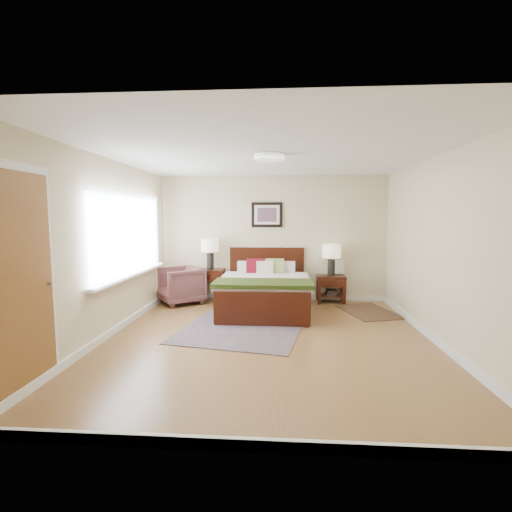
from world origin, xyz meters
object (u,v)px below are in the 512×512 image
bed (265,284)px  nightstand_right (331,286)px  rug_persian (247,323)px  lamp_right (332,254)px  lamp_left (210,248)px  armchair (180,285)px  nightstand_left (210,276)px

bed → nightstand_right: bed is taller
nightstand_right → rug_persian: size_ratio=0.22×
lamp_right → nightstand_right: bearing=-90.0°
bed → lamp_left: 1.45m
armchair → lamp_right: bearing=59.0°
armchair → rug_persian: (1.42, -1.29, -0.35)m
nightstand_right → lamp_right: (0.00, 0.01, 0.63)m
bed → armchair: bearing=164.7°
nightstand_right → lamp_left: (-2.38, 0.01, 0.73)m
lamp_right → armchair: lamp_right is taller
lamp_right → rug_persian: bearing=-133.9°
nightstand_left → armchair: (-0.54, -0.25, -0.16)m
lamp_right → lamp_left: bearing=180.0°
rug_persian → bed: bearing=84.8°
bed → nightstand_left: size_ratio=3.04×
nightstand_left → nightstand_right: bearing=0.2°
lamp_right → armchair: 3.00m
lamp_right → rug_persian: size_ratio=0.25×
nightstand_right → rug_persian: 2.19m
bed → lamp_left: lamp_left is taller
nightstand_left → nightstand_right: (2.38, 0.01, -0.18)m
bed → nightstand_right: bearing=29.3°
bed → rug_persian: size_ratio=0.80×
rug_persian → lamp_right: bearing=56.7°
armchair → rug_persian: bearing=11.4°
nightstand_right → lamp_right: lamp_right is taller
nightstand_left → nightstand_right: 2.39m
lamp_right → bed: bearing=-150.2°
bed → nightstand_left: (-1.12, 0.70, 0.03)m
bed → rug_persian: bearing=-105.8°
nightstand_right → rug_persian: (-1.51, -1.55, -0.33)m
nightstand_left → rug_persian: 1.85m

